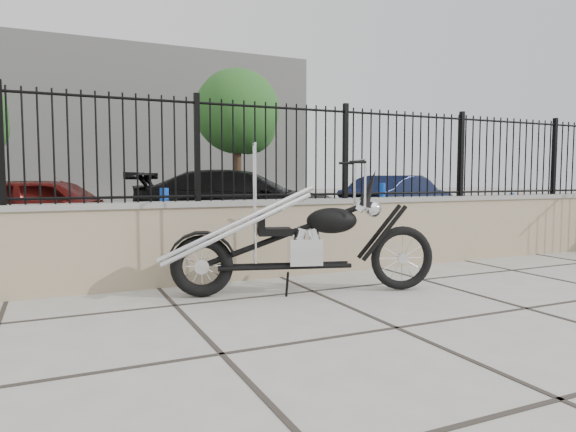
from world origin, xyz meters
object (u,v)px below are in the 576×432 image
(chopper_motorcycle, at_px, (300,218))
(car_black, at_px, (242,201))
(car_red, at_px, (52,211))
(car_blue, at_px, (400,200))

(chopper_motorcycle, relative_size, car_black, 0.56)
(car_red, relative_size, car_blue, 0.96)
(car_black, bearing_deg, car_red, 128.39)
(chopper_motorcycle, xyz_separation_m, car_blue, (6.05, 6.30, -0.17))
(chopper_motorcycle, xyz_separation_m, car_red, (-2.39, 5.07, -0.17))
(chopper_motorcycle, bearing_deg, car_red, 131.21)
(car_red, relative_size, car_black, 0.77)
(chopper_motorcycle, bearing_deg, car_blue, 62.16)
(chopper_motorcycle, height_order, car_red, chopper_motorcycle)
(car_black, bearing_deg, car_blue, -62.21)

